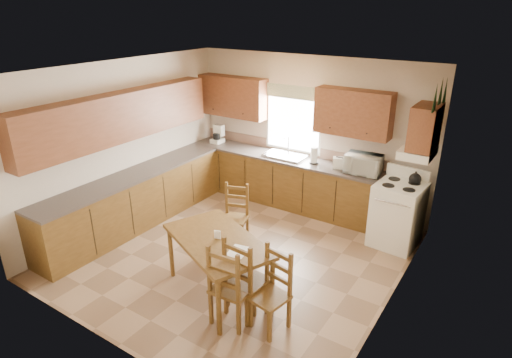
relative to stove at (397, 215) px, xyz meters
The scene contains 35 objects.
floor 2.52m from the stove, 139.53° to the right, with size 4.50×4.50×0.00m, color #937355.
ceiling 3.31m from the stove, 139.53° to the right, with size 4.50×4.50×0.00m, color olive.
wall_left 4.51m from the stove, 158.77° to the right, with size 4.50×4.50×0.00m, color beige.
wall_right 1.86m from the stove, 77.01° to the right, with size 4.50×4.50×0.00m, color beige.
wall_back 2.17m from the stove, 161.04° to the left, with size 4.50×4.50×0.00m, color beige.
wall_front 4.37m from the stove, 116.00° to the right, with size 4.50×4.50×0.00m, color beige.
lower_cab_back 2.28m from the stove, behind, with size 3.75×0.60×0.88m, color brown.
lower_cab_left 4.21m from the stove, 155.39° to the right, with size 0.60×3.60×0.88m, color brown.
counter_back 2.32m from the stove, behind, with size 3.75×0.63×0.04m, color #4B413C.
counter_left 4.23m from the stove, 155.39° to the right, with size 0.63×3.60×0.04m, color #4B413C.
backsplash 2.40m from the stove, 164.25° to the left, with size 3.75×0.01×0.18m, color #856451.
upper_cab_back_left 3.72m from the stove, behind, with size 1.41×0.33×0.75m, color brown.
upper_cab_back_right 1.77m from the stove, 154.71° to the left, with size 1.25×0.33×0.75m, color brown.
upper_cab_left 4.54m from the stove, 156.13° to the right, with size 0.33×3.60×0.75m, color brown.
upper_cab_stove 1.42m from the stove, 12.91° to the left, with size 0.33×0.62×0.62m, color brown.
range_hood 1.04m from the stove, 16.99° to the left, with size 0.44×0.62×0.12m, color white.
window_frame 2.50m from the stove, 164.23° to the left, with size 1.13×0.02×1.18m, color white.
window_pane 2.50m from the stove, 164.35° to the left, with size 1.05×0.01×1.10m, color white.
window_valance 2.74m from the stove, 164.96° to the left, with size 1.19×0.01×0.24m, color #4E7140.
sink_basin 2.25m from the stove, behind, with size 0.75×0.45×0.04m, color silver.
pine_decal_a 1.94m from the stove, 39.72° to the right, with size 0.22×0.22×0.36m, color black.
pine_decal_b 1.96m from the stove, ahead, with size 0.22×0.22×0.36m, color black.
pine_decal_c 1.95m from the stove, 47.95° to the left, with size 0.22×0.22×0.36m, color black.
stove is the anchor object (origin of this frame).
coffeemaker 3.80m from the stove, behind, with size 0.21×0.25×0.36m, color white.
paper_towel 1.72m from the stove, 168.51° to the left, with size 0.12×0.12×0.29m, color white.
toaster 1.29m from the stove, 163.03° to the left, with size 0.23×0.14×0.18m, color white.
microwave 0.99m from the stove, 154.93° to the left, with size 0.53×0.38×0.32m, color white.
dining_table 2.92m from the stove, 121.76° to the right, with size 1.48×0.84×0.79m, color brown.
chair_near_left 2.78m from the stove, 111.34° to the right, with size 0.44×0.42×1.04m, color brown.
chair_near_right 3.00m from the stove, 111.02° to the right, with size 0.44×0.42×1.04m, color brown.
chair_far_left 2.50m from the stove, 148.12° to the right, with size 0.39×0.37×0.93m, color brown.
chair_far_right 2.76m from the stove, 103.98° to the right, with size 0.41×0.39×0.98m, color brown.
table_paper 2.83m from the stove, 114.26° to the right, with size 0.21×0.28×0.00m, color white.
table_card 2.93m from the stove, 122.07° to the right, with size 0.08×0.02×0.11m, color white.
Camera 1 is at (3.27, -4.46, 3.48)m, focal length 30.00 mm.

